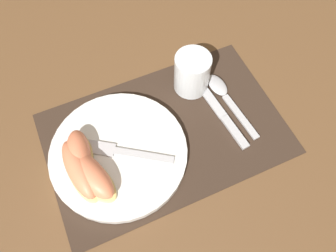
{
  "coord_description": "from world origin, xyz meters",
  "views": [
    {
      "loc": [
        -0.12,
        -0.28,
        0.6
      ],
      "look_at": [
        0.01,
        0.0,
        0.02
      ],
      "focal_mm": 35.0,
      "sensor_mm": 36.0,
      "label": 1
    }
  ],
  "objects_px": {
    "plate": "(119,153)",
    "fork": "(119,151)",
    "juice_glass": "(192,75)",
    "spoon": "(223,93)",
    "citrus_wedge_2": "(88,173)",
    "citrus_wedge_1": "(80,170)",
    "knife": "(220,112)",
    "citrus_wedge_0": "(79,154)"
  },
  "relations": [
    {
      "from": "plate",
      "to": "fork",
      "type": "xyz_separation_m",
      "value": [
        0.0,
        -0.0,
        0.01
      ]
    },
    {
      "from": "juice_glass",
      "to": "spoon",
      "type": "distance_m",
      "value": 0.08
    },
    {
      "from": "citrus_wedge_2",
      "to": "juice_glass",
      "type": "bearing_deg",
      "value": 24.17
    },
    {
      "from": "juice_glass",
      "to": "citrus_wedge_1",
      "type": "relative_size",
      "value": 0.67
    },
    {
      "from": "knife",
      "to": "citrus_wedge_0",
      "type": "height_order",
      "value": "citrus_wedge_0"
    },
    {
      "from": "spoon",
      "to": "citrus_wedge_2",
      "type": "bearing_deg",
      "value": -167.77
    },
    {
      "from": "plate",
      "to": "knife",
      "type": "bearing_deg",
      "value": 1.31
    },
    {
      "from": "juice_glass",
      "to": "fork",
      "type": "xyz_separation_m",
      "value": [
        -0.2,
        -0.09,
        -0.02
      ]
    },
    {
      "from": "plate",
      "to": "citrus_wedge_0",
      "type": "height_order",
      "value": "citrus_wedge_0"
    },
    {
      "from": "juice_glass",
      "to": "citrus_wedge_0",
      "type": "distance_m",
      "value": 0.28
    },
    {
      "from": "spoon",
      "to": "citrus_wedge_1",
      "type": "relative_size",
      "value": 1.33
    },
    {
      "from": "knife",
      "to": "citrus_wedge_1",
      "type": "height_order",
      "value": "citrus_wedge_1"
    },
    {
      "from": "spoon",
      "to": "citrus_wedge_2",
      "type": "distance_m",
      "value": 0.33
    },
    {
      "from": "fork",
      "to": "citrus_wedge_1",
      "type": "relative_size",
      "value": 1.24
    },
    {
      "from": "citrus_wedge_2",
      "to": "plate",
      "type": "bearing_deg",
      "value": 22.69
    },
    {
      "from": "plate",
      "to": "knife",
      "type": "xyz_separation_m",
      "value": [
        0.23,
        0.01,
        -0.01
      ]
    },
    {
      "from": "knife",
      "to": "juice_glass",
      "type": "bearing_deg",
      "value": 106.57
    },
    {
      "from": "citrus_wedge_0",
      "to": "citrus_wedge_1",
      "type": "bearing_deg",
      "value": -105.16
    },
    {
      "from": "juice_glass",
      "to": "citrus_wedge_0",
      "type": "bearing_deg",
      "value": -164.12
    },
    {
      "from": "spoon",
      "to": "citrus_wedge_1",
      "type": "xyz_separation_m",
      "value": [
        -0.33,
        -0.06,
        0.03
      ]
    },
    {
      "from": "plate",
      "to": "spoon",
      "type": "bearing_deg",
      "value": 9.43
    },
    {
      "from": "juice_glass",
      "to": "citrus_wedge_2",
      "type": "height_order",
      "value": "juice_glass"
    },
    {
      "from": "citrus_wedge_2",
      "to": "citrus_wedge_0",
      "type": "bearing_deg",
      "value": 95.42
    },
    {
      "from": "juice_glass",
      "to": "citrus_wedge_1",
      "type": "height_order",
      "value": "juice_glass"
    },
    {
      "from": "citrus_wedge_1",
      "to": "citrus_wedge_2",
      "type": "bearing_deg",
      "value": -44.08
    },
    {
      "from": "knife",
      "to": "citrus_wedge_0",
      "type": "relative_size",
      "value": 1.92
    },
    {
      "from": "fork",
      "to": "citrus_wedge_2",
      "type": "bearing_deg",
      "value": -158.68
    },
    {
      "from": "plate",
      "to": "spoon",
      "type": "distance_m",
      "value": 0.26
    },
    {
      "from": "knife",
      "to": "citrus_wedge_0",
      "type": "distance_m",
      "value": 0.3
    },
    {
      "from": "spoon",
      "to": "citrus_wedge_0",
      "type": "bearing_deg",
      "value": -175.27
    },
    {
      "from": "juice_glass",
      "to": "knife",
      "type": "xyz_separation_m",
      "value": [
        0.03,
        -0.09,
        -0.04
      ]
    },
    {
      "from": "juice_glass",
      "to": "citrus_wedge_0",
      "type": "relative_size",
      "value": 0.85
    },
    {
      "from": "juice_glass",
      "to": "fork",
      "type": "distance_m",
      "value": 0.22
    },
    {
      "from": "spoon",
      "to": "fork",
      "type": "height_order",
      "value": "fork"
    },
    {
      "from": "plate",
      "to": "citrus_wedge_1",
      "type": "distance_m",
      "value": 0.08
    },
    {
      "from": "fork",
      "to": "citrus_wedge_1",
      "type": "xyz_separation_m",
      "value": [
        -0.08,
        -0.01,
        0.02
      ]
    },
    {
      "from": "fork",
      "to": "citrus_wedge_2",
      "type": "relative_size",
      "value": 1.13
    },
    {
      "from": "juice_glass",
      "to": "citrus_wedge_2",
      "type": "distance_m",
      "value": 0.29
    },
    {
      "from": "spoon",
      "to": "citrus_wedge_2",
      "type": "height_order",
      "value": "citrus_wedge_2"
    },
    {
      "from": "citrus_wedge_1",
      "to": "knife",
      "type": "bearing_deg",
      "value": 3.79
    },
    {
      "from": "knife",
      "to": "citrus_wedge_2",
      "type": "xyz_separation_m",
      "value": [
        -0.29,
        -0.03,
        0.03
      ]
    },
    {
      "from": "citrus_wedge_0",
      "to": "knife",
      "type": "bearing_deg",
      "value": -2.02
    }
  ]
}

